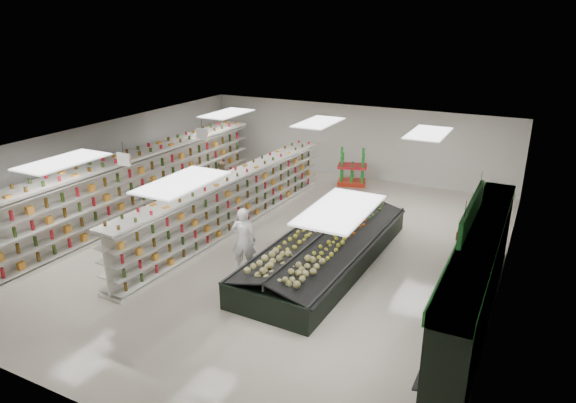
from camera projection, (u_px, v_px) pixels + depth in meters
The scene contains 16 objects.
floor at pixel (267, 241), 16.53m from camera, with size 16.00×16.00×0.00m, color beige.
ceiling at pixel (265, 145), 15.44m from camera, with size 14.00×16.00×0.02m, color white.
wall_back at pixel (354, 141), 22.68m from camera, with size 14.00×0.02×3.20m, color white.
wall_front at pixel (50, 324), 9.29m from camera, with size 14.00×0.02×3.20m, color white.
wall_left at pixel (101, 166), 18.97m from camera, with size 0.02×16.00×3.20m, color white.
wall_right at pixel (506, 236), 13.00m from camera, with size 0.02×16.00×3.20m, color white.
produce_wall_case at pixel (477, 269), 12.07m from camera, with size 0.93×8.00×2.20m.
aisle_sign_near at pixel (124, 159), 15.53m from camera, with size 0.52×0.06×0.75m.
aisle_sign_far at pixel (202, 134), 18.88m from camera, with size 0.52×0.06×0.75m.
hortifruti_banner at pixel (471, 211), 11.71m from camera, with size 0.12×3.20×0.95m.
gondola_left at pixel (131, 191), 17.94m from camera, with size 1.27×13.47×2.33m.
gondola_center at pixel (233, 204), 17.26m from camera, with size 1.32×10.95×1.89m.
produce_island at pixel (326, 248), 14.95m from camera, with size 2.82×7.22×1.07m.
soda_endcap at pixel (352, 168), 21.79m from camera, with size 1.40×1.14×1.56m.
shopper_main at pixel (244, 240), 14.29m from camera, with size 0.70×0.46×1.93m, color white.
shopper_background at pixel (223, 179), 20.35m from camera, with size 0.71×0.44×1.47m, color tan.
Camera 1 is at (7.46, -13.14, 6.88)m, focal length 32.00 mm.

